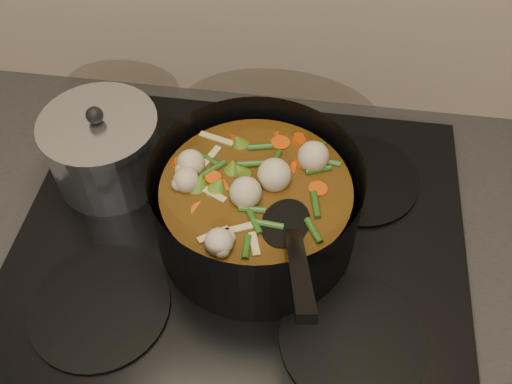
# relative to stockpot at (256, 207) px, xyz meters

# --- Properties ---
(counter) EXTENTS (2.64, 0.64, 0.91)m
(counter) POSITION_rel_stockpot_xyz_m (-0.02, -0.01, -0.54)
(counter) COLOR brown
(counter) RESTS_ON ground
(stovetop) EXTENTS (0.62, 0.54, 0.03)m
(stovetop) POSITION_rel_stockpot_xyz_m (-0.02, -0.01, -0.07)
(stovetop) COLOR black
(stovetop) RESTS_ON counter
(stockpot) EXTENTS (0.28, 0.36, 0.20)m
(stockpot) POSITION_rel_stockpot_xyz_m (0.00, 0.00, 0.00)
(stockpot) COLOR black
(stockpot) RESTS_ON stovetop
(saucepan) EXTENTS (0.17, 0.17, 0.14)m
(saucepan) POSITION_rel_stockpot_xyz_m (-0.23, 0.08, -0.01)
(saucepan) COLOR silver
(saucepan) RESTS_ON stovetop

